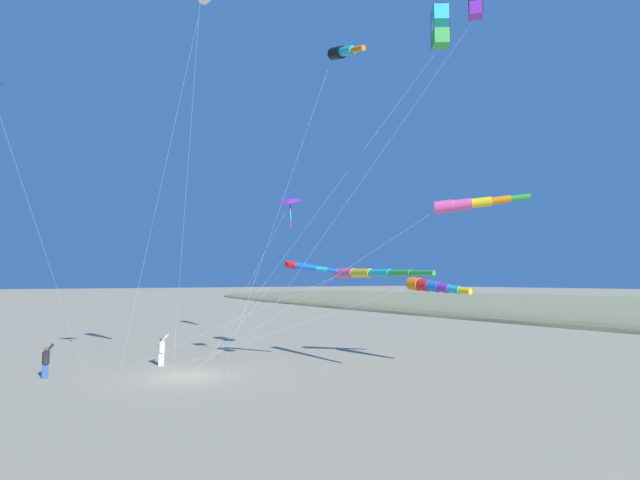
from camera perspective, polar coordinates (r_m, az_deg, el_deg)
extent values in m
plane|color=tan|center=(26.97, -15.61, -15.42)|extent=(600.00, 600.00, 0.00)
cube|color=#335199|center=(29.10, -29.94, -13.42)|extent=(0.29, 0.15, 0.75)
cylinder|color=#232328|center=(28.99, -29.88, -12.08)|extent=(0.35, 0.35, 0.62)
sphere|color=brown|center=(28.94, -29.84, -11.24)|extent=(0.24, 0.24, 0.24)
cylinder|color=#232328|center=(29.10, -29.56, -11.13)|extent=(0.38, 0.09, 0.47)
cylinder|color=#232328|center=(28.79, -29.51, -11.21)|extent=(0.38, 0.09, 0.47)
cube|color=silver|center=(30.61, -18.38, -13.32)|extent=(0.34, 0.29, 0.78)
cylinder|color=silver|center=(30.51, -18.34, -12.00)|extent=(0.49, 0.49, 0.64)
sphere|color=brown|center=(30.45, -18.32, -11.17)|extent=(0.24, 0.24, 0.24)
cylinder|color=silver|center=(30.56, -17.95, -11.08)|extent=(0.39, 0.28, 0.49)
cylinder|color=silver|center=(30.25, -18.10, -11.14)|extent=(0.39, 0.28, 0.49)
cylinder|color=#EF4C93|center=(27.04, 14.56, 3.86)|extent=(1.19, 1.24, 0.78)
cylinder|color=#EF4C93|center=(27.04, 16.63, 4.07)|extent=(1.11, 1.18, 0.68)
cylinder|color=yellow|center=(27.07, 18.70, 4.28)|extent=(1.03, 1.11, 0.58)
cylinder|color=orange|center=(27.13, 20.77, 4.49)|extent=(0.95, 1.05, 0.49)
cylinder|color=green|center=(27.23, 22.82, 4.68)|extent=(0.87, 0.98, 0.39)
cylinder|color=white|center=(26.48, -0.95, -6.17)|extent=(10.62, 8.41, 8.84)
cube|color=purple|center=(20.83, 18.08, 24.56)|extent=(0.69, 0.69, 0.49)
cylinder|color=black|center=(21.24, 18.76, 25.16)|extent=(0.02, 0.02, 1.27)
cylinder|color=black|center=(21.22, 17.30, 25.16)|extent=(0.02, 0.02, 1.27)
cylinder|color=white|center=(20.74, 1.40, 1.91)|extent=(5.06, 11.66, 14.94)
cylinder|color=black|center=(37.58, 2.07, 21.39)|extent=(0.93, 1.54, 1.21)
cylinder|color=#1EB7C6|center=(36.48, 3.28, 21.58)|extent=(0.68, 1.46, 0.98)
cylinder|color=orange|center=(35.41, 4.56, 21.76)|extent=(0.44, 1.39, 0.75)
cylinder|color=white|center=(31.87, -4.17, 5.61)|extent=(8.69, 1.22, 21.61)
cylinder|color=#EF4C93|center=(29.53, 3.04, -3.96)|extent=(0.60, 1.60, 0.62)
cylinder|color=yellow|center=(28.28, 5.01, -3.95)|extent=(0.52, 1.60, 0.54)
cylinder|color=#1EB7C6|center=(27.07, 7.16, -3.92)|extent=(0.44, 1.60, 0.45)
cylinder|color=green|center=(25.91, 9.51, -3.89)|extent=(0.36, 1.60, 0.37)
cylinder|color=green|center=(24.79, 12.07, -3.85)|extent=(0.27, 1.59, 0.29)
cylinder|color=white|center=(30.40, -9.62, -9.23)|extent=(10.39, 6.52, 5.34)
pyramid|color=purple|center=(27.48, -3.59, 4.77)|extent=(1.22, 1.34, 0.47)
cylinder|color=black|center=(27.50, -3.56, 4.64)|extent=(0.77, 0.53, 0.51)
cylinder|color=purple|center=(27.44, -3.57, 4.01)|extent=(0.13, 0.14, 0.51)
cylinder|color=#1EB7C6|center=(27.33, -3.54, 2.97)|extent=(0.11, 0.14, 0.52)
cylinder|color=purple|center=(27.23, -3.52, 1.91)|extent=(0.14, 0.15, 0.52)
cylinder|color=white|center=(28.56, -8.54, -5.33)|extent=(2.85, 4.79, 9.52)
cylinder|color=orange|center=(29.96, 11.24, -5.15)|extent=(0.88, 0.86, 0.88)
cylinder|color=red|center=(29.53, 12.30, -5.28)|extent=(0.79, 0.84, 0.79)
cylinder|color=blue|center=(29.10, 13.40, -5.41)|extent=(0.70, 0.82, 0.70)
cylinder|color=purple|center=(28.68, 14.53, -5.54)|extent=(0.61, 0.81, 0.61)
cylinder|color=#1EB7C6|center=(28.28, 15.69, -5.68)|extent=(0.52, 0.79, 0.52)
cylinder|color=yellow|center=(27.89, 16.89, -5.82)|extent=(0.43, 0.77, 0.43)
cylinder|color=white|center=(29.99, -2.46, -10.01)|extent=(11.12, 8.06, 4.66)
cylinder|color=white|center=(24.52, -29.74, -2.08)|extent=(4.75, 8.23, 11.89)
cylinder|color=red|center=(29.22, -3.42, -2.97)|extent=(0.78, 0.87, 0.55)
cylinder|color=blue|center=(28.91, -2.23, -3.14)|extent=(0.73, 0.83, 0.49)
cylinder|color=blue|center=(28.62, -1.00, -3.31)|extent=(0.67, 0.79, 0.43)
cylinder|color=#1EB7C6|center=(28.34, 0.25, -3.48)|extent=(0.61, 0.75, 0.36)
cylinder|color=blue|center=(28.08, 1.52, -3.66)|extent=(0.55, 0.71, 0.30)
cylinder|color=white|center=(29.23, -8.61, -8.86)|extent=(4.26, 1.83, 5.91)
cube|color=#1EB7C6|center=(25.87, 14.11, 24.57)|extent=(1.02, 1.02, 0.73)
cube|color=green|center=(25.32, 14.17, 22.27)|extent=(1.02, 1.02, 0.73)
cylinder|color=black|center=(25.98, 14.80, 22.99)|extent=(0.02, 0.02, 1.90)
cylinder|color=black|center=(25.83, 13.09, 23.12)|extent=(0.02, 0.02, 1.90)
cylinder|color=black|center=(25.36, 15.22, 23.74)|extent=(0.02, 0.02, 1.90)
cylinder|color=black|center=(25.20, 13.46, 23.89)|extent=(0.02, 0.02, 1.90)
cylinder|color=white|center=(24.00, -0.97, 2.44)|extent=(7.90, 10.22, 16.15)
cylinder|color=white|center=(22.86, -15.35, 10.14)|extent=(2.16, 9.88, 21.75)
cylinder|color=white|center=(26.55, -18.64, 5.24)|extent=(2.12, 5.72, 19.13)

